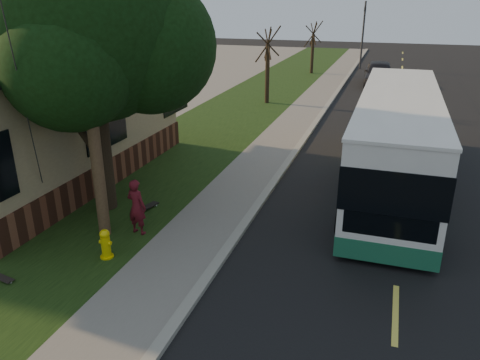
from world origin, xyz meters
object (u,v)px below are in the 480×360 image
at_px(skateboarder, 137,207).
at_px(dumpster, 63,147).
at_px(utility_pole, 84,55).
at_px(skateboard_main, 146,208).
at_px(bare_tree_far, 313,48).
at_px(traffic_signal, 363,31).
at_px(skateboard_spare, 1,277).
at_px(fire_hydrant, 106,244).
at_px(bare_tree_near, 267,66).
at_px(distant_car, 379,73).
at_px(leafy_tree, 92,26).
at_px(transit_bus, 396,138).

xyz_separation_m(skateboarder, dumpster, (-5.35, 4.01, -0.13)).
relative_size(utility_pole, skateboard_main, 9.61).
bearing_deg(bare_tree_far, traffic_signal, 48.81).
bearing_deg(skateboarder, skateboard_main, -59.19).
xyz_separation_m(skateboard_spare, dumpster, (-3.56, 6.89, 0.58)).
distance_m(fire_hydrant, dumpster, 7.50).
height_order(bare_tree_near, distant_car, bare_tree_near).
xyz_separation_m(traffic_signal, skateboard_main, (-3.52, -31.34, -3.03)).
bearing_deg(traffic_signal, skateboard_main, -96.40).
bearing_deg(traffic_signal, skateboard_spare, -97.67).
distance_m(bare_tree_near, skateboarder, 16.75).
bearing_deg(dumpster, skateboard_spare, -62.66).
bearing_deg(fire_hydrant, bare_tree_near, 92.86).
bearing_deg(skateboarder, leafy_tree, -28.59).
height_order(transit_bus, dumpster, transit_bus).
relative_size(fire_hydrant, dumpster, 0.49).
bearing_deg(skateboard_main, bare_tree_far, 89.97).
bearing_deg(bare_tree_near, utility_pole, -89.34).
relative_size(fire_hydrant, bare_tree_near, 0.17).
xyz_separation_m(bare_tree_near, skateboard_main, (0.48, -15.34, -2.02)).
bearing_deg(fire_hydrant, leafy_tree, 120.67).
xyz_separation_m(fire_hydrant, dumpster, (-5.25, 5.34, 0.26)).
relative_size(leafy_tree, distant_car, 1.57).
relative_size(bare_tree_near, transit_bus, 0.38).
relative_size(utility_pole, traffic_signal, 1.65).
distance_m(bare_tree_far, traffic_signal, 5.44).
height_order(transit_bus, skateboarder, transit_bus).
bearing_deg(traffic_signal, leafy_tree, -98.47).
height_order(fire_hydrant, utility_pole, utility_pole).
bearing_deg(skateboard_main, skateboard_spare, -106.85).
distance_m(fire_hydrant, distant_car, 26.77).
xyz_separation_m(fire_hydrant, distant_car, (4.98, 26.30, 0.41)).
bearing_deg(skateboard_spare, bare_tree_far, 87.66).
relative_size(utility_pole, dumpster, 6.02).
xyz_separation_m(leafy_tree, skateboard_spare, (-0.12, -4.20, -5.05)).
xyz_separation_m(bare_tree_far, traffic_signal, (3.50, 4.00, 1.16)).
distance_m(fire_hydrant, skateboard_spare, 2.31).
height_order(traffic_signal, skateboarder, traffic_signal).
bearing_deg(skateboard_spare, bare_tree_near, 87.69).
height_order(skateboard_main, distant_car, distant_car).
relative_size(skateboard_spare, dumpster, 0.49).
bearing_deg(leafy_tree, fire_hydrant, -59.33).
distance_m(utility_pole, skateboarder, 3.91).
xyz_separation_m(fire_hydrant, bare_tree_near, (-0.90, 18.00, 1.72)).
distance_m(bare_tree_far, skateboard_main, 27.40).
bearing_deg(dumpster, utility_pole, -43.73).
bearing_deg(skateboarder, distant_car, -91.51).
bearing_deg(skateboard_spare, utility_pole, 68.81).
bearing_deg(skateboard_main, leafy_tree, -179.38).
distance_m(fire_hydrant, transit_bus, 9.61).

